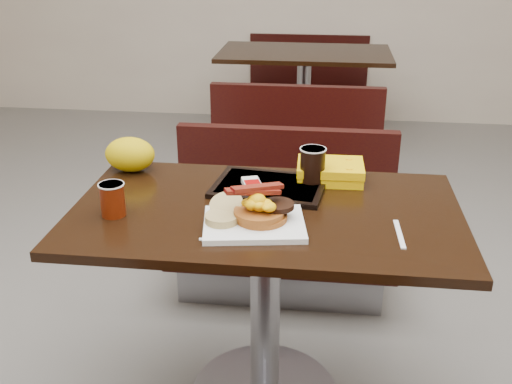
# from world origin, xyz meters

# --- Properties ---
(table_near) EXTENTS (1.20, 0.70, 0.75)m
(table_near) POSITION_xyz_m (0.00, 0.00, 0.38)
(table_near) COLOR black
(table_near) RESTS_ON floor
(bench_near_n) EXTENTS (1.00, 0.46, 0.72)m
(bench_near_n) POSITION_xyz_m (0.00, 0.70, 0.36)
(bench_near_n) COLOR black
(bench_near_n) RESTS_ON floor
(table_far) EXTENTS (1.20, 0.70, 0.75)m
(table_far) POSITION_xyz_m (0.00, 2.60, 0.38)
(table_far) COLOR black
(table_far) RESTS_ON floor
(bench_far_s) EXTENTS (1.00, 0.46, 0.72)m
(bench_far_s) POSITION_xyz_m (0.00, 1.90, 0.36)
(bench_far_s) COLOR black
(bench_far_s) RESTS_ON floor
(bench_far_n) EXTENTS (1.00, 0.46, 0.72)m
(bench_far_n) POSITION_xyz_m (0.00, 3.30, 0.36)
(bench_far_n) COLOR black
(bench_far_n) RESTS_ON floor
(platter) EXTENTS (0.32, 0.27, 0.02)m
(platter) POSITION_xyz_m (-0.02, -0.13, 0.76)
(platter) COLOR white
(platter) RESTS_ON table_near
(pancake_stack) EXTENTS (0.16, 0.16, 0.03)m
(pancake_stack) POSITION_xyz_m (-0.00, -0.11, 0.78)
(pancake_stack) COLOR #915118
(pancake_stack) RESTS_ON platter
(sausage_patty) EXTENTS (0.10, 0.10, 0.01)m
(sausage_patty) POSITION_xyz_m (0.05, -0.09, 0.81)
(sausage_patty) COLOR black
(sausage_patty) RESTS_ON pancake_stack
(scrambled_eggs) EXTENTS (0.10, 0.09, 0.05)m
(scrambled_eggs) POSITION_xyz_m (-0.01, -0.12, 0.82)
(scrambled_eggs) COLOR orange
(scrambled_eggs) RESTS_ON pancake_stack
(bacon_strips) EXTENTS (0.18, 0.14, 0.01)m
(bacon_strips) POSITION_xyz_m (-0.03, -0.11, 0.86)
(bacon_strips) COLOR #4E0508
(bacon_strips) RESTS_ON scrambled_eggs
(muffin_bottom) EXTENTS (0.10, 0.10, 0.02)m
(muffin_bottom) POSITION_xyz_m (-0.11, -0.14, 0.78)
(muffin_bottom) COLOR tan
(muffin_bottom) RESTS_ON platter
(muffin_top) EXTENTS (0.12, 0.12, 0.06)m
(muffin_top) POSITION_xyz_m (-0.11, -0.08, 0.79)
(muffin_top) COLOR tan
(muffin_top) RESTS_ON platter
(coffee_cup_near) EXTENTS (0.09, 0.09, 0.10)m
(coffee_cup_near) POSITION_xyz_m (-0.45, -0.10, 0.80)
(coffee_cup_near) COLOR maroon
(coffee_cup_near) RESTS_ON table_near
(fork) EXTENTS (0.12, 0.04, 0.00)m
(fork) POSITION_xyz_m (-0.12, -0.22, 0.75)
(fork) COLOR white
(fork) RESTS_ON table_near
(knife) EXTENTS (0.02, 0.17, 0.00)m
(knife) POSITION_xyz_m (0.39, -0.13, 0.75)
(knife) COLOR white
(knife) RESTS_ON table_near
(condiment_syrup) EXTENTS (0.04, 0.03, 0.01)m
(condiment_syrup) POSITION_xyz_m (-0.10, 0.02, 0.75)
(condiment_syrup) COLOR red
(condiment_syrup) RESTS_ON table_near
(condiment_ketchup) EXTENTS (0.05, 0.04, 0.01)m
(condiment_ketchup) POSITION_xyz_m (-0.01, 0.03, 0.75)
(condiment_ketchup) COLOR #8C0504
(condiment_ketchup) RESTS_ON table_near
(tray) EXTENTS (0.39, 0.30, 0.02)m
(tray) POSITION_xyz_m (-0.01, 0.15, 0.76)
(tray) COLOR black
(tray) RESTS_ON table_near
(hashbrown_sleeve_left) EXTENTS (0.08, 0.09, 0.02)m
(hashbrown_sleeve_left) POSITION_xyz_m (-0.06, 0.13, 0.78)
(hashbrown_sleeve_left) COLOR silver
(hashbrown_sleeve_left) RESTS_ON tray
(coffee_cup_far) EXTENTS (0.10, 0.10, 0.11)m
(coffee_cup_far) POSITION_xyz_m (0.13, 0.20, 0.82)
(coffee_cup_far) COLOR black
(coffee_cup_far) RESTS_ON tray
(clamshell) EXTENTS (0.23, 0.17, 0.06)m
(clamshell) POSITION_xyz_m (0.19, 0.26, 0.78)
(clamshell) COLOR #F5BA04
(clamshell) RESTS_ON table_near
(paper_bag) EXTENTS (0.19, 0.15, 0.12)m
(paper_bag) POSITION_xyz_m (-0.51, 0.26, 0.81)
(paper_bag) COLOR #D9B107
(paper_bag) RESTS_ON table_near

